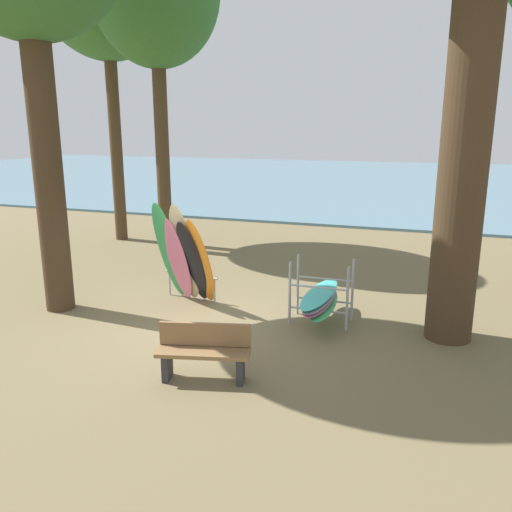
% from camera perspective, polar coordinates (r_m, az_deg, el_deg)
% --- Properties ---
extents(ground_plane, '(80.00, 80.00, 0.00)m').
position_cam_1_polar(ground_plane, '(10.16, -7.12, -7.59)').
color(ground_plane, brown).
extents(lake_water, '(80.00, 36.00, 0.10)m').
position_cam_1_polar(lake_water, '(37.61, 12.75, 8.18)').
color(lake_water, slate).
rests_on(lake_water, ground).
extents(leaning_board_pile, '(1.40, 0.96, 2.23)m').
position_cam_1_polar(leaning_board_pile, '(11.15, -7.87, -0.17)').
color(leaning_board_pile, '#339E56').
rests_on(leaning_board_pile, ground).
extents(board_storage_rack, '(1.15, 2.13, 1.25)m').
position_cam_1_polar(board_storage_rack, '(10.17, 7.09, -4.58)').
color(board_storage_rack, '#9EA0A5').
rests_on(board_storage_rack, ground).
extents(park_bench, '(1.46, 0.73, 0.85)m').
position_cam_1_polar(park_bench, '(7.98, -5.72, -10.30)').
color(park_bench, '#2D2D33').
rests_on(park_bench, ground).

